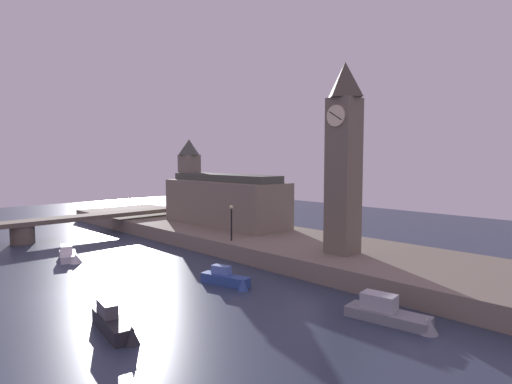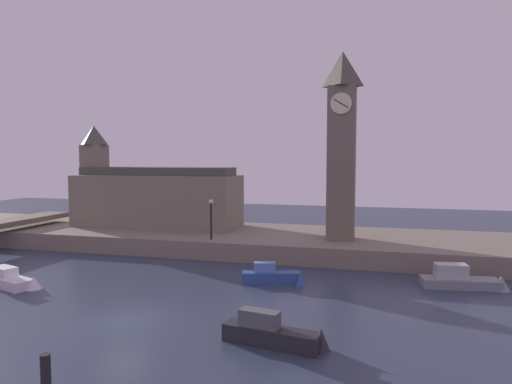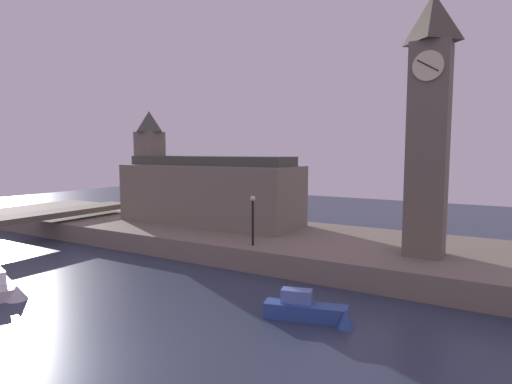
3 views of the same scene
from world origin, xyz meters
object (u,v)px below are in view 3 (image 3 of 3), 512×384
object	(u,v)px
parliament_hall	(204,189)
boat_tour_blue	(311,311)
boat_ferry_white	(2,287)
clock_tower	(429,123)
streetlamp	(253,214)

from	to	relation	value
parliament_hall	boat_tour_blue	world-z (taller)	parliament_hall
parliament_hall	boat_ferry_white	size ratio (longest dim) A/B	3.66
clock_tower	boat_tour_blue	bearing A→B (deg)	-109.96
parliament_hall	streetlamp	bearing A→B (deg)	-34.63
parliament_hall	boat_tour_blue	distance (m)	20.24
clock_tower	boat_tour_blue	xyz separation A→B (m)	(-3.44, -9.47, -9.02)
clock_tower	parliament_hall	bearing A→B (deg)	171.47
streetlamp	clock_tower	bearing A→B (deg)	16.54
clock_tower	boat_tour_blue	world-z (taller)	clock_tower
parliament_hall	boat_tour_blue	xyz separation A→B (m)	(15.55, -12.31, -4.02)
streetlamp	boat_tour_blue	distance (m)	9.95
clock_tower	boat_ferry_white	world-z (taller)	clock_tower
parliament_hall	boat_tour_blue	size ratio (longest dim) A/B	3.71
boat_ferry_white	boat_tour_blue	bearing A→B (deg)	18.63
streetlamp	boat_ferry_white	world-z (taller)	streetlamp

